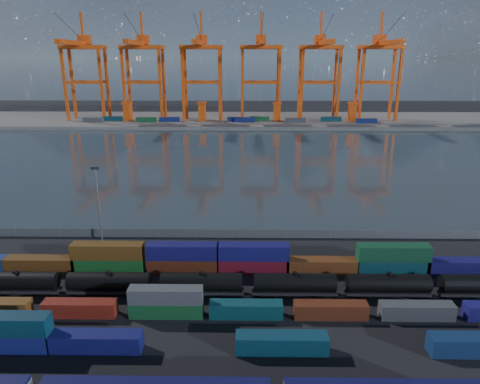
{
  "coord_description": "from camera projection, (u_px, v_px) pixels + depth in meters",
  "views": [
    {
      "loc": [
        1.16,
        -59.36,
        37.97
      ],
      "look_at": [
        0.0,
        30.0,
        10.0
      ],
      "focal_mm": 32.0,
      "sensor_mm": 36.0,
      "label": 1
    }
  ],
  "objects": [
    {
      "name": "tanker_string",
      "position": [
        341.0,
        284.0,
        70.93
      ],
      "size": [
        122.57,
        3.02,
        4.32
      ],
      "color": "black",
      "rests_on": "ground"
    },
    {
      "name": "waterfront_fence",
      "position": [
        240.0,
        233.0,
        94.42
      ],
      "size": [
        160.12,
        0.12,
        2.2
      ],
      "color": "#595B5E",
      "rests_on": "ground"
    },
    {
      "name": "container_row_south",
      "position": [
        89.0,
        337.0,
        57.61
      ],
      "size": [
        140.97,
        2.53,
        5.38
      ],
      "color": "#3D3F42",
      "rests_on": "ground"
    },
    {
      "name": "harbor_water",
      "position": [
        242.0,
        159.0,
        168.2
      ],
      "size": [
        700.0,
        700.0,
        0.0
      ],
      "primitive_type": "plane",
      "color": "#283339",
      "rests_on": "ground"
    },
    {
      "name": "quay_containers",
      "position": [
        225.0,
        120.0,
        253.68
      ],
      "size": [
        172.58,
        10.99,
        2.6
      ],
      "color": "navy",
      "rests_on": "far_quay"
    },
    {
      "name": "far_quay",
      "position": [
        244.0,
        120.0,
        268.1
      ],
      "size": [
        700.0,
        70.0,
        2.0
      ],
      "primitive_type": "cube",
      "color": "#514F4C",
      "rests_on": "ground"
    },
    {
      "name": "container_row_mid",
      "position": [
        272.0,
        307.0,
        65.32
      ],
      "size": [
        139.52,
        2.28,
        4.87
      ],
      "color": "#3B3F40",
      "rests_on": "ground"
    },
    {
      "name": "container_row_north",
      "position": [
        224.0,
        261.0,
        78.7
      ],
      "size": [
        142.83,
        2.67,
        5.69
      ],
      "color": "navy",
      "rests_on": "ground"
    },
    {
      "name": "straddle_carriers",
      "position": [
        240.0,
        111.0,
        256.55
      ],
      "size": [
        140.0,
        7.0,
        11.1
      ],
      "color": "#E54D10",
      "rests_on": "far_quay"
    },
    {
      "name": "yard_light_mast",
      "position": [
        98.0,
        200.0,
        90.41
      ],
      "size": [
        1.6,
        0.4,
        16.6
      ],
      "color": "slate",
      "rests_on": "ground"
    },
    {
      "name": "ground",
      "position": [
        238.0,
        308.0,
        68.0
      ],
      "size": [
        700.0,
        700.0,
        0.0
      ],
      "primitive_type": "plane",
      "color": "black",
      "rests_on": "ground"
    },
    {
      "name": "distant_mountains",
      "position": [
        263.0,
        5.0,
        1528.24
      ],
      "size": [
        2470.0,
        1100.0,
        520.0
      ],
      "color": "#1E2630",
      "rests_on": "ground"
    },
    {
      "name": "gantry_cranes",
      "position": [
        231.0,
        56.0,
        250.38
      ],
      "size": [
        199.62,
        47.26,
        64.0
      ],
      "color": "#E54D10",
      "rests_on": "ground"
    }
  ]
}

